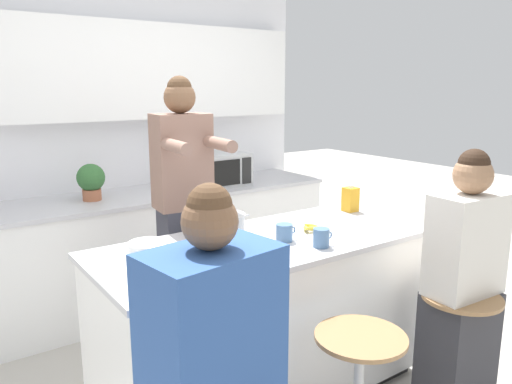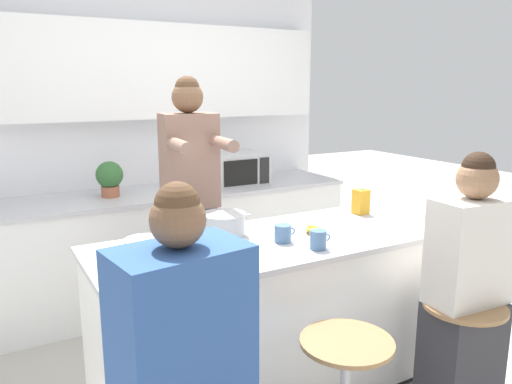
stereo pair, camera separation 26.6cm
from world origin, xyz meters
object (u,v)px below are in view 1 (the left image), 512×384
Objects in this scene: coffee_cup_far at (284,233)px; person_seated_near at (462,296)px; person_cooking at (184,221)px; cooking_pot at (223,225)px; bar_stool_rightmost at (457,346)px; juice_carton at (350,199)px; banana_bunch at (310,228)px; kitchen_island at (264,318)px; fruit_bowl at (160,269)px; potted_plant at (91,180)px; coffee_cup_near at (321,238)px; microwave at (216,169)px.

person_seated_near is at bearing -42.57° from coffee_cup_far.
cooking_pot is (0.01, -0.44, 0.08)m from person_cooking.
bar_stool_rightmost is 3.85× the size of juice_carton.
banana_bunch is (0.46, -0.19, -0.04)m from cooking_pot.
cooking_pot is 2.76× the size of coffee_cup_far.
person_seated_near is at bearing -94.73° from juice_carton.
kitchen_island is 8.24× the size of fruit_bowl.
coffee_cup_far is at bearing -165.51° from banana_bunch.
potted_plant is (-1.20, 2.22, 0.40)m from person_seated_near.
microwave is at bearing 76.70° from coffee_cup_near.
juice_carton is at bearing 0.12° from cooking_pot.
person_seated_near is 12.24× the size of coffee_cup_near.
juice_carton is at bearing -18.44° from person_cooking.
coffee_cup_near is at bearing -54.30° from cooking_pot.
bar_stool_rightmost is 2.29m from microwave.
person_cooking is 14.65× the size of coffee_cup_far.
potted_plant reaches higher than banana_bunch.
juice_carton reaches higher than bar_stool_rightmost.
coffee_cup_far is at bearing -65.86° from person_cooking.
person_seated_near reaches higher than microwave.
kitchen_island is 1.02m from bar_stool_rightmost.
microwave reaches higher than cooking_pot.
kitchen_island is at bearing -73.95° from potted_plant.
person_cooking reaches higher than cooking_pot.
person_cooking is 1.13m from microwave.
cooking_pot is 1.49m from microwave.
bar_stool_rightmost is 0.27m from person_seated_near.
coffee_cup_far is (0.22, -0.26, -0.02)m from cooking_pot.
fruit_bowl reaches higher than kitchen_island.
fruit_bowl is at bearing -172.44° from coffee_cup_far.
potted_plant is (-0.52, 1.59, 0.09)m from coffee_cup_far.
fruit_bowl is (-1.41, 0.54, 0.57)m from bar_stool_rightmost.
coffee_cup_near is at bearing -5.66° from fruit_bowl.
person_cooking is 0.45m from cooking_pot.
cooking_pot is 2.40× the size of banana_bunch.
juice_carton is 0.36× the size of microwave.
kitchen_island is 0.59m from coffee_cup_near.
kitchen_island is 3.78× the size of microwave.
banana_bunch is (0.47, -0.64, 0.03)m from person_cooking.
cooking_pot is (-0.90, 0.88, 0.32)m from person_seated_near.
kitchen_island is 0.78m from person_cooking.
microwave is at bearing 52.67° from fruit_bowl.
potted_plant is (-0.61, 1.78, 0.09)m from coffee_cup_near.
person_seated_near reaches higher than cooking_pot.
bar_stool_rightmost is at bearing -143.65° from person_seated_near.
person_cooking reaches higher than coffee_cup_far.
coffee_cup_near is (-0.59, 0.44, 0.31)m from person_seated_near.
bar_stool_rightmost is 5.50× the size of coffee_cup_far.
bar_stool_rightmost is 1.69m from person_cooking.
bar_stool_rightmost is at bearing -39.46° from coffee_cup_near.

